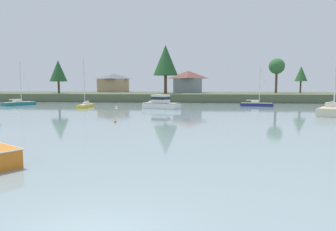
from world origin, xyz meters
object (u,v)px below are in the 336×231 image
Objects in this scene: sailboat_navy at (256,105)px; mooring_buoy_orange at (115,122)px; sailboat_yellow at (86,106)px; sailboat_teal at (19,104)px; sailboat_cream at (333,113)px; cruiser_white at (158,105)px; mooring_buoy_white at (117,107)px.

mooring_buoy_orange is at bearing -124.97° from sailboat_navy.
sailboat_yellow reaches higher than sailboat_navy.
sailboat_yellow is at bearing -15.24° from sailboat_teal.
sailboat_cream is at bearing 23.24° from mooring_buoy_orange.
cruiser_white is 8.30m from mooring_buoy_white.
sailboat_navy is (18.68, 8.27, -0.41)m from cruiser_white.
sailboat_teal is 39.27m from mooring_buoy_orange.
mooring_buoy_orange is at bearing -74.75° from mooring_buoy_white.
cruiser_white is (-25.80, 9.22, 0.30)m from sailboat_cream.
sailboat_navy is 17.02× the size of mooring_buoy_white.
mooring_buoy_orange is (12.18, -22.83, -0.15)m from sailboat_yellow.
sailboat_navy reaches higher than mooring_buoy_white.
sailboat_yellow is at bearing 172.98° from cruiser_white.
cruiser_white is at bearing -12.22° from mooring_buoy_white.
sailboat_cream is at bearing -17.94° from mooring_buoy_white.
cruiser_white is at bearing -156.11° from sailboat_navy.
sailboat_cream is 1.65× the size of cruiser_white.
cruiser_white is 20.44m from sailboat_navy.
sailboat_navy is at bearing 2.52° from sailboat_teal.
sailboat_yellow is 41.33m from sailboat_cream.
sailboat_teal is 25.73× the size of mooring_buoy_orange.
sailboat_cream is 30.11m from mooring_buoy_orange.
cruiser_white is 21.19m from mooring_buoy_orange.
sailboat_navy is at bearing 11.31° from sailboat_yellow.
cruiser_white is at bearing -7.02° from sailboat_yellow.
sailboat_teal reaches higher than sailboat_yellow.
sailboat_yellow reaches higher than cruiser_white.
sailboat_cream reaches higher than sailboat_navy.
mooring_buoy_white is (-33.90, 10.98, -0.22)m from sailboat_cream.
sailboat_cream is (39.85, -10.95, 0.09)m from sailboat_yellow.
sailboat_cream is 27.40m from cruiser_white.
mooring_buoy_orange is (28.31, -27.22, -0.15)m from sailboat_teal.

